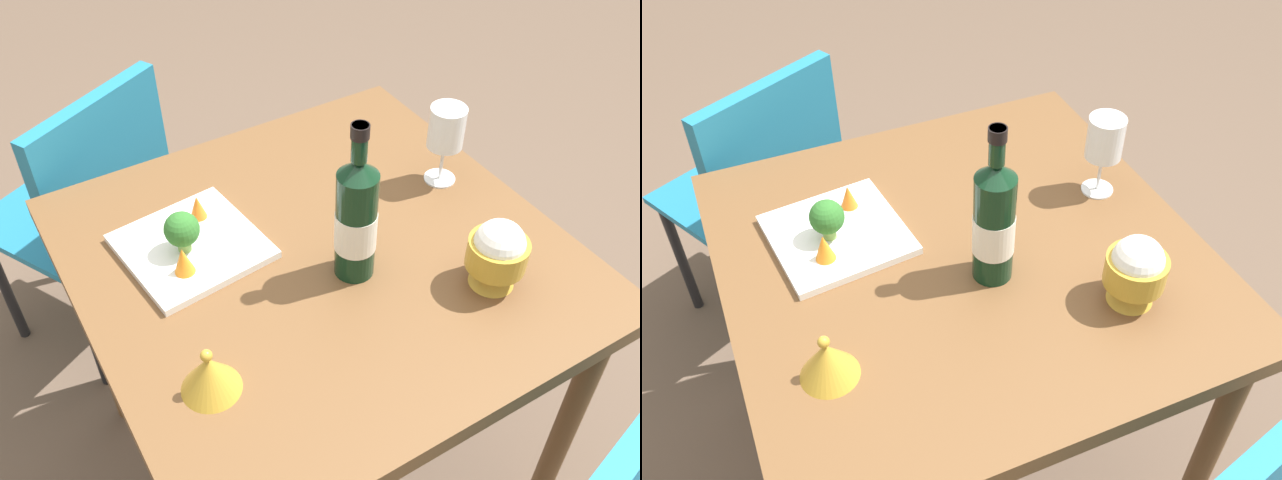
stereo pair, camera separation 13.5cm
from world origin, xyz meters
The scene contains 11 objects.
ground_plane centered at (0.00, 0.00, 0.00)m, with size 8.00×8.00×0.00m, color brown.
dining_table centered at (0.00, 0.00, 0.66)m, with size 0.90×0.90×0.74m.
chair_near_window centered at (0.66, 0.29, 0.53)m, with size 0.54×0.54×0.85m.
wine_bottle centered at (-0.08, -0.03, 0.87)m, with size 0.08×0.08×0.32m.
wine_glass centered at (0.06, -0.34, 0.87)m, with size 0.08×0.08×0.18m.
rice_bowl centered at (-0.23, -0.23, 0.82)m, with size 0.11×0.11×0.14m.
rice_bowl_lid centered at (-0.18, 0.31, 0.78)m, with size 0.10×0.10×0.09m.
serving_plate centered at (0.13, 0.21, 0.75)m, with size 0.28×0.28×0.02m.
broccoli_floret centered at (0.12, 0.23, 0.81)m, with size 0.07×0.07×0.09m.
carrot_garnish_left centered at (0.07, 0.25, 0.79)m, with size 0.04×0.04×0.06m.
carrot_garnish_right centered at (0.20, 0.17, 0.79)m, with size 0.03×0.03×0.05m.
Camera 1 is at (-0.85, 0.51, 1.69)m, focal length 39.72 mm.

